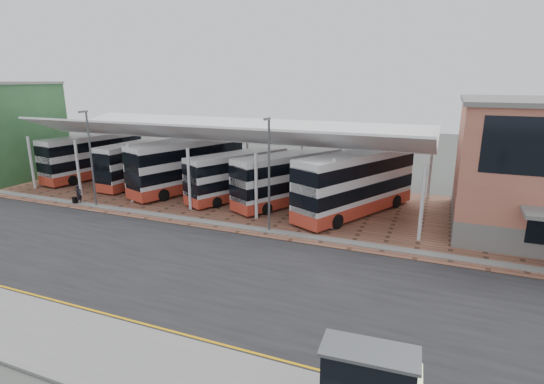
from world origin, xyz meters
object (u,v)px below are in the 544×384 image
at_px(bus_1, 142,163).
at_px(bus_5, 356,184).
at_px(bus_0, 93,156).
at_px(bus_3, 238,176).
at_px(bus_2, 188,166).
at_px(bus_shelter, 376,383).
at_px(pedestrian, 79,195).
at_px(bus_4, 289,179).

xyz_separation_m(bus_1, bus_5, (22.32, -1.76, 0.31)).
distance_m(bus_0, bus_3, 18.34).
xyz_separation_m(bus_2, bus_5, (16.35, -1.09, 0.03)).
bearing_deg(bus_shelter, bus_2, 130.06).
height_order(bus_2, bus_shelter, bus_2).
height_order(bus_3, bus_5, bus_5).
bearing_deg(bus_2, bus_1, -166.59).
height_order(bus_0, pedestrian, bus_0).
bearing_deg(bus_5, bus_4, -160.25).
xyz_separation_m(bus_0, pedestrian, (6.46, -8.39, -1.47)).
relative_size(bus_5, pedestrian, 7.25).
bearing_deg(bus_1, bus_5, -0.58).
height_order(bus_0, bus_5, bus_5).
distance_m(bus_2, pedestrian, 9.86).
relative_size(bus_0, pedestrian, 6.95).
bearing_deg(bus_4, bus_5, 22.39).
bearing_deg(bus_3, bus_1, -160.83).
height_order(bus_0, bus_3, bus_0).
distance_m(bus_0, pedestrian, 10.70).
bearing_deg(bus_5, bus_2, -158.14).
height_order(bus_5, pedestrian, bus_5).
xyz_separation_m(bus_0, bus_4, (23.10, -1.34, -0.13)).
distance_m(bus_1, bus_4, 16.49).
bearing_deg(bus_3, bus_shelter, -28.93).
bearing_deg(bus_3, pedestrian, -124.25).
distance_m(bus_0, bus_5, 29.04).
xyz_separation_m(bus_2, pedestrian, (-6.17, -7.53, -1.60)).
bearing_deg(bus_0, bus_3, 4.80).
distance_m(bus_0, bus_shelter, 41.20).
distance_m(bus_2, bus_4, 10.48).
bearing_deg(bus_4, bus_0, -155.03).
distance_m(bus_0, bus_2, 12.66).
relative_size(pedestrian, bus_shelter, 0.53).
bearing_deg(bus_1, bus_2, -2.52).
bearing_deg(bus_shelter, bus_0, 142.00).
bearing_deg(bus_4, bus_3, -150.82).
relative_size(bus_1, bus_3, 1.06).
xyz_separation_m(bus_0, bus_shelter, (34.03, -23.21, -0.70)).
bearing_deg(bus_4, pedestrian, -128.73).
bearing_deg(pedestrian, bus_2, -39.99).
bearing_deg(bus_4, bus_1, -155.72).
xyz_separation_m(bus_0, bus_3, (18.28, -1.42, -0.25)).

